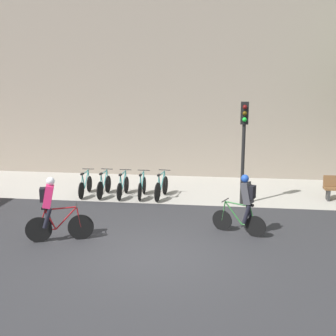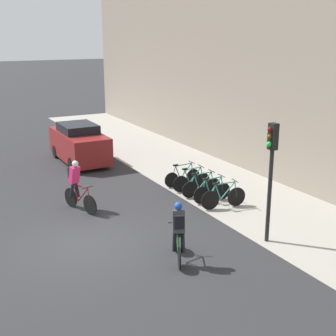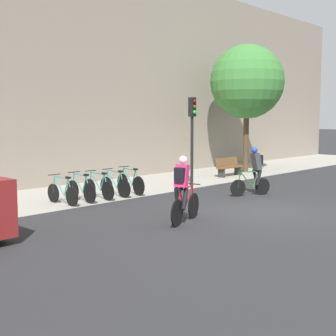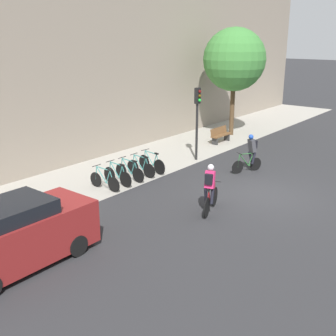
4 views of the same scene
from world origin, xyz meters
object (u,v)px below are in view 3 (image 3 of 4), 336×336
at_px(cyclist_grey, 255,169).
at_px(cyclist_pink, 183,188).
at_px(parked_bike_0, 62,193).
at_px(bench, 229,166).
at_px(parked_bike_3, 115,185).
at_px(parked_bike_2, 99,188).
at_px(traffic_light_pole, 192,125).
at_px(parked_bike_4, 130,183).
at_px(parked_bike_1, 81,190).

bearing_deg(cyclist_grey, cyclist_pink, -167.14).
height_order(parked_bike_0, bench, parked_bike_0).
bearing_deg(parked_bike_3, bench, 3.94).
xyz_separation_m(cyclist_grey, parked_bike_2, (-4.33, 3.46, -0.55)).
distance_m(cyclist_pink, cyclist_grey, 5.29).
distance_m(traffic_light_pole, bench, 4.41).
bearing_deg(parked_bike_2, parked_bike_4, 0.04).
distance_m(parked_bike_0, parked_bike_4, 2.92).
bearing_deg(parked_bike_2, bench, 3.60).
distance_m(cyclist_pink, parked_bike_3, 4.93).
relative_size(parked_bike_2, parked_bike_4, 0.97).
bearing_deg(parked_bike_4, parked_bike_2, -179.96).
distance_m(parked_bike_2, parked_bike_3, 0.73).
bearing_deg(parked_bike_0, cyclist_grey, -30.86).
height_order(cyclist_pink, cyclist_grey, cyclist_pink).
relative_size(parked_bike_0, parked_bike_1, 1.00).
bearing_deg(cyclist_pink, bench, 29.74).
xyz_separation_m(parked_bike_1, parked_bike_4, (2.19, -0.00, 0.01)).
bearing_deg(parked_bike_4, cyclist_grey, -50.33).
relative_size(parked_bike_1, parked_bike_2, 0.98).
bearing_deg(parked_bike_1, cyclist_grey, -34.37).
bearing_deg(parked_bike_3, parked_bike_1, -179.99).
bearing_deg(parked_bike_3, cyclist_pink, -108.64).
height_order(cyclist_pink, bench, cyclist_pink).
bearing_deg(cyclist_grey, parked_bike_0, 149.14).
height_order(parked_bike_2, parked_bike_4, parked_bike_4).
distance_m(parked_bike_2, traffic_light_pole, 4.87).
height_order(parked_bike_0, parked_bike_3, parked_bike_3).
xyz_separation_m(parked_bike_1, parked_bike_2, (0.73, -0.00, -0.01)).
distance_m(cyclist_pink, parked_bike_0, 4.71).
relative_size(cyclist_pink, parked_bike_0, 1.09).
height_order(parked_bike_1, parked_bike_3, parked_bike_1).
height_order(parked_bike_2, traffic_light_pole, traffic_light_pole).
bearing_deg(traffic_light_pole, parked_bike_4, 171.25).
height_order(parked_bike_4, bench, parked_bike_4).
bearing_deg(cyclist_pink, parked_bike_3, 71.36).
xyz_separation_m(parked_bike_2, parked_bike_4, (1.46, 0.00, 0.02)).
xyz_separation_m(cyclist_grey, parked_bike_0, (-5.79, 3.46, -0.56)).
height_order(parked_bike_1, bench, parked_bike_1).
bearing_deg(parked_bike_3, cyclist_grey, -43.88).
bearing_deg(parked_bike_0, bench, 3.06).
relative_size(parked_bike_2, parked_bike_3, 1.04).
height_order(parked_bike_2, parked_bike_3, parked_bike_3).
height_order(cyclist_grey, parked_bike_3, cyclist_grey).
bearing_deg(parked_bike_1, cyclist_pink, -91.29).
distance_m(parked_bike_3, traffic_light_pole, 4.23).
xyz_separation_m(cyclist_pink, traffic_light_pole, (5.21, 4.19, 1.54)).
relative_size(cyclist_pink, parked_bike_3, 1.12).
bearing_deg(bench, parked_bike_4, -175.63).
distance_m(parked_bike_0, parked_bike_1, 0.73).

